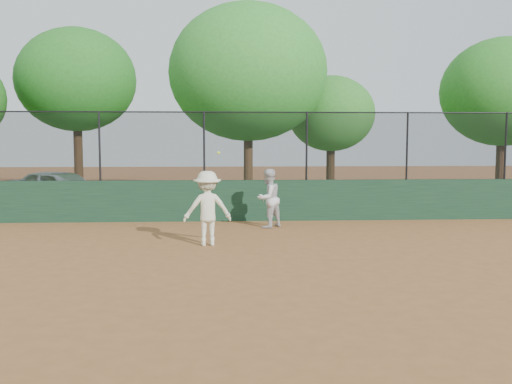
{
  "coord_description": "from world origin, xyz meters",
  "views": [
    {
      "loc": [
        0.09,
        -10.66,
        2.39
      ],
      "look_at": [
        0.8,
        2.2,
        1.2
      ],
      "focal_mm": 40.0,
      "sensor_mm": 36.0,
      "label": 1
    }
  ],
  "objects": [
    {
      "name": "tree_4",
      "position": [
        10.47,
        10.22,
        4.14
      ],
      "size": [
        4.66,
        4.23,
        6.16
      ],
      "color": "#402817",
      "rests_on": "ground"
    },
    {
      "name": "tree_1",
      "position": [
        -5.92,
        13.21,
        4.8
      ],
      "size": [
        4.86,
        4.41,
        6.91
      ],
      "color": "#412916",
      "rests_on": "ground"
    },
    {
      "name": "player_main",
      "position": [
        -0.3,
        2.14,
        0.84
      ],
      "size": [
        1.16,
        0.77,
        2.13
      ],
      "color": "beige",
      "rests_on": "ground"
    },
    {
      "name": "parked_car",
      "position": [
        -5.46,
        8.93,
        0.69
      ],
      "size": [
        4.36,
        3.39,
        1.39
      ],
      "primitive_type": "imported",
      "rotation": [
        0.0,
        0.0,
        1.07
      ],
      "color": "silver",
      "rests_on": "ground"
    },
    {
      "name": "grass_strip",
      "position": [
        0.0,
        12.0,
        0.0
      ],
      "size": [
        36.0,
        12.0,
        0.01
      ],
      "primitive_type": "cube",
      "color": "#325B1C",
      "rests_on": "ground"
    },
    {
      "name": "ground",
      "position": [
        0.0,
        0.0,
        0.0
      ],
      "size": [
        80.0,
        80.0,
        0.0
      ],
      "primitive_type": "plane",
      "color": "#92592F",
      "rests_on": "ground"
    },
    {
      "name": "back_wall",
      "position": [
        0.0,
        6.0,
        0.6
      ],
      "size": [
        26.0,
        0.2,
        1.2
      ],
      "primitive_type": "cube",
      "color": "#1B3C25",
      "rests_on": "ground"
    },
    {
      "name": "fence_assembly",
      "position": [
        -0.03,
        6.0,
        2.24
      ],
      "size": [
        26.0,
        0.06,
        2.0
      ],
      "color": "black",
      "rests_on": "back_wall"
    },
    {
      "name": "tree_2",
      "position": [
        1.0,
        11.24,
        4.92
      ],
      "size": [
        6.03,
        5.48,
        7.53
      ],
      "color": "#4E321B",
      "rests_on": "ground"
    },
    {
      "name": "player_second",
      "position": [
        1.27,
        4.67,
        0.8
      ],
      "size": [
        0.98,
        0.97,
        1.6
      ],
      "primitive_type": "imported",
      "rotation": [
        0.0,
        0.0,
        3.87
      ],
      "color": "silver",
      "rests_on": "ground"
    },
    {
      "name": "tree_3",
      "position": [
        4.57,
        13.24,
        3.46
      ],
      "size": [
        3.67,
        3.34,
        5.06
      ],
      "color": "#372312",
      "rests_on": "ground"
    }
  ]
}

